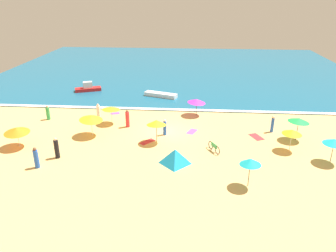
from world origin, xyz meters
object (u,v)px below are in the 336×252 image
object	(u,v)px
small_boat_1	(88,88)
beachgoer_2	(36,158)
beach_umbrella_8	(156,123)
beachgoer_6	(98,113)
beach_umbrella_4	(292,132)
small_boat_0	(161,95)
beach_umbrella_5	(335,141)
beachgoer_5	(272,124)
beachgoer_0	(165,128)
beachgoer_3	(48,113)
parked_bicycle	(214,147)
beach_tent	(175,156)
beachgoer_1	(127,119)
beach_umbrella_6	(197,101)
beach_umbrella_2	(250,162)
beach_umbrella_7	(17,130)
beach_umbrella_3	(111,108)
beach_umbrella_1	(91,118)
beachgoer_4	(57,148)
beach_umbrella_0	(299,120)

from	to	relation	value
small_boat_1	beachgoer_2	bearing A→B (deg)	-83.46
beach_umbrella_8	beachgoer_6	xyz separation A→B (m)	(-6.86, 4.99, -1.09)
beach_umbrella_4	small_boat_0	size ratio (longest dim) A/B	0.53
beachgoer_6	small_boat_0	distance (m)	10.41
beachgoer_6	beach_umbrella_5	bearing A→B (deg)	-19.68
beachgoer_5	beachgoer_0	bearing A→B (deg)	-171.89
beachgoer_6	beachgoer_3	bearing A→B (deg)	-177.72
beach_umbrella_4	parked_bicycle	size ratio (longest dim) A/B	1.45
beach_umbrella_4	beach_tent	xyz separation A→B (m)	(-9.90, -3.07, -1.13)
beachgoer_1	beach_umbrella_5	bearing A→B (deg)	-18.66
beach_umbrella_8	beachgoer_6	distance (m)	8.55
beach_umbrella_4	beach_umbrella_6	size ratio (longest dim) A/B	1.01
beachgoer_0	beachgoer_5	xyz separation A→B (m)	(10.54, 1.50, 0.09)
beach_umbrella_8	small_boat_0	size ratio (longest dim) A/B	0.51
beach_umbrella_2	beachgoer_3	distance (m)	22.86
beach_umbrella_7	small_boat_0	distance (m)	19.19
parked_bicycle	beachgoer_0	size ratio (longest dim) A/B	1.02
beachgoer_5	small_boat_0	bearing A→B (deg)	139.45
beach_umbrella_3	beachgoer_3	world-z (taller)	beach_umbrella_3
beach_umbrella_4	beach_umbrella_2	bearing A→B (deg)	-127.02
beach_umbrella_1	beachgoer_2	xyz separation A→B (m)	(-2.55, -6.36, -0.97)
beach_umbrella_2	small_boat_1	size ratio (longest dim) A/B	0.61
beachgoer_6	beach_umbrella_4	bearing A→B (deg)	-17.18
beachgoer_1	beachgoer_5	size ratio (longest dim) A/B	1.09
beach_umbrella_3	beach_umbrella_4	xyz separation A→B (m)	(17.03, -4.93, 0.06)
beach_umbrella_4	beach_umbrella_5	size ratio (longest dim) A/B	1.06
parked_bicycle	beach_umbrella_6	bearing A→B (deg)	99.78
beachgoer_3	beachgoer_5	xyz separation A→B (m)	(23.53, -1.57, 0.10)
beachgoer_5	small_boat_1	xyz separation A→B (m)	(-22.45, 12.22, -0.34)
beachgoer_4	beach_umbrella_7	bearing A→B (deg)	157.99
beach_umbrella_3	beach_umbrella_8	bearing A→B (deg)	-38.52
beachgoer_5	small_boat_0	distance (m)	15.94
beach_tent	parked_bicycle	xyz separation A→B (m)	(3.26, 2.42, -0.26)
beach_umbrella_7	beachgoer_1	distance (m)	10.33
beach_umbrella_6	beachgoer_4	world-z (taller)	beach_umbrella_6
beach_umbrella_6	small_boat_1	size ratio (longest dim) A/B	0.63
beach_umbrella_4	beachgoer_3	xyz separation A→B (m)	(-24.21, 5.55, -1.02)
beach_umbrella_3	beachgoer_0	bearing A→B (deg)	-22.85
beachgoer_2	beach_umbrella_6	bearing A→B (deg)	45.17
beach_umbrella_5	beachgoer_4	world-z (taller)	beach_umbrella_5
beach_tent	small_boat_0	bearing A→B (deg)	99.41
beach_umbrella_5	parked_bicycle	distance (m)	9.60
beach_umbrella_8	beach_umbrella_4	bearing A→B (deg)	-3.78
beach_umbrella_0	beach_umbrella_3	world-z (taller)	beach_umbrella_0
beach_umbrella_6	beach_umbrella_4	bearing A→B (deg)	-44.84
beach_umbrella_7	beach_tent	world-z (taller)	beach_umbrella_7
beachgoer_1	small_boat_1	world-z (taller)	beachgoer_1
beach_umbrella_4	beach_umbrella_8	bearing A→B (deg)	176.22
beach_umbrella_0	small_boat_1	xyz separation A→B (m)	(-24.33, 13.88, -1.47)
beach_umbrella_3	beach_umbrella_4	world-z (taller)	beach_umbrella_4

